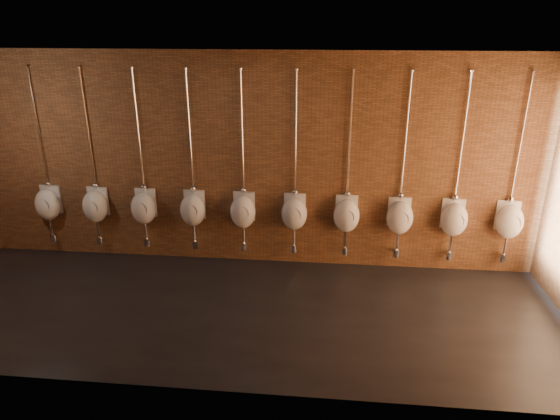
# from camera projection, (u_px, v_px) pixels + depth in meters

# --- Properties ---
(ground) EXTENTS (8.50, 8.50, 0.00)m
(ground) POSITION_uv_depth(u_px,v_px,m) (235.00, 311.00, 6.56)
(ground) COLOR black
(ground) RESTS_ON ground
(room_shell) EXTENTS (8.54, 3.04, 3.22)m
(room_shell) POSITION_uv_depth(u_px,v_px,m) (230.00, 164.00, 5.83)
(room_shell) COLOR black
(room_shell) RESTS_ON ground
(urinal_0) EXTENTS (0.41, 0.37, 2.72)m
(urinal_0) POSITION_uv_depth(u_px,v_px,m) (48.00, 203.00, 7.81)
(urinal_0) COLOR white
(urinal_0) RESTS_ON ground
(urinal_1) EXTENTS (0.41, 0.37, 2.72)m
(urinal_1) POSITION_uv_depth(u_px,v_px,m) (95.00, 205.00, 7.73)
(urinal_1) COLOR white
(urinal_1) RESTS_ON ground
(urinal_2) EXTENTS (0.41, 0.37, 2.72)m
(urinal_2) POSITION_uv_depth(u_px,v_px,m) (144.00, 207.00, 7.66)
(urinal_2) COLOR white
(urinal_2) RESTS_ON ground
(urinal_3) EXTENTS (0.41, 0.37, 2.72)m
(urinal_3) POSITION_uv_depth(u_px,v_px,m) (193.00, 209.00, 7.59)
(urinal_3) COLOR white
(urinal_3) RESTS_ON ground
(urinal_4) EXTENTS (0.41, 0.37, 2.72)m
(urinal_4) POSITION_uv_depth(u_px,v_px,m) (243.00, 211.00, 7.52)
(urinal_4) COLOR white
(urinal_4) RESTS_ON ground
(urinal_5) EXTENTS (0.41, 0.37, 2.72)m
(urinal_5) POSITION_uv_depth(u_px,v_px,m) (294.00, 212.00, 7.44)
(urinal_5) COLOR white
(urinal_5) RESTS_ON ground
(urinal_6) EXTENTS (0.41, 0.37, 2.72)m
(urinal_6) POSITION_uv_depth(u_px,v_px,m) (346.00, 214.00, 7.37)
(urinal_6) COLOR white
(urinal_6) RESTS_ON ground
(urinal_7) EXTENTS (0.41, 0.37, 2.72)m
(urinal_7) POSITION_uv_depth(u_px,v_px,m) (400.00, 216.00, 7.30)
(urinal_7) COLOR white
(urinal_7) RESTS_ON ground
(urinal_8) EXTENTS (0.41, 0.37, 2.72)m
(urinal_8) POSITION_uv_depth(u_px,v_px,m) (454.00, 218.00, 7.23)
(urinal_8) COLOR white
(urinal_8) RESTS_ON ground
(urinal_9) EXTENTS (0.41, 0.37, 2.72)m
(urinal_9) POSITION_uv_depth(u_px,v_px,m) (509.00, 220.00, 7.15)
(urinal_9) COLOR white
(urinal_9) RESTS_ON ground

